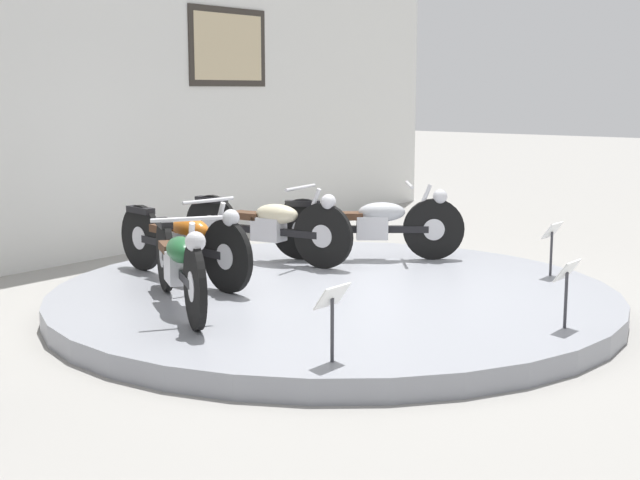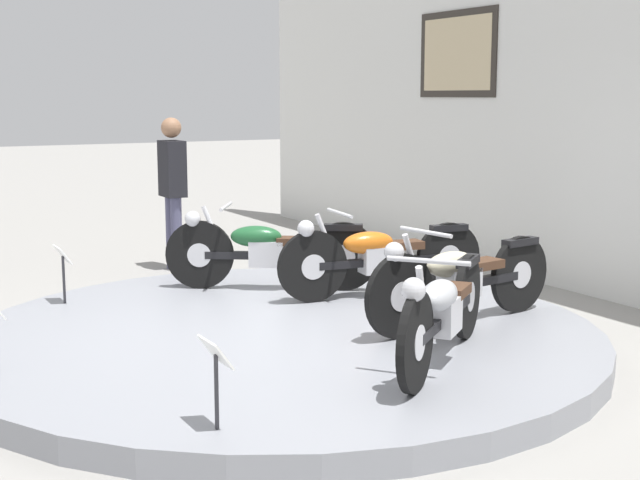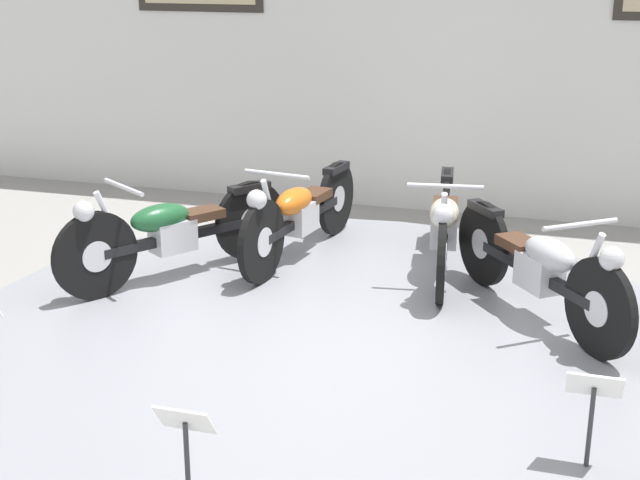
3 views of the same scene
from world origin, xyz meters
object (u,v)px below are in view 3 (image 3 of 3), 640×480
Objects in this scene: motorcycle_green at (172,230)px; motorcycle_orange at (300,212)px; motorcycle_silver at (540,265)px; motorcycle_cream at (444,224)px; info_placard_front_centre at (186,434)px; info_placard_front_right at (593,398)px.

motorcycle_orange is at bearing 44.36° from motorcycle_green.
motorcycle_green is at bearing -179.97° from motorcycle_silver.
motorcycle_green is 0.86× the size of motorcycle_cream.
motorcycle_cream is 3.45m from info_placard_front_centre.
info_placard_front_right is (3.05, -1.80, -0.02)m from motorcycle_green.
motorcycle_orange is 3.42m from info_placard_front_right.
motorcycle_cream reaches higher than info_placard_front_centre.
motorcycle_green is 2.07m from motorcycle_cream.
motorcycle_cream is 3.87× the size of info_placard_front_right.
motorcycle_green is at bearing 149.55° from info_placard_front_right.
info_placard_front_right is (0.36, -1.80, -0.02)m from motorcycle_silver.
motorcycle_orange is 1.00× the size of motorcycle_cream.
motorcycle_orange is at bearing 132.07° from info_placard_front_right.
motorcycle_green and motorcycle_cream have the same top height.
motorcycle_green reaches higher than info_placard_front_centre.
motorcycle_green is at bearing -135.64° from motorcycle_orange.
motorcycle_green reaches higher than info_placard_front_right.
motorcycle_orange is 2.07m from motorcycle_silver.
info_placard_front_centre is at bearing -99.75° from motorcycle_cream.
info_placard_front_centre and info_placard_front_right have the same top height.
motorcycle_green is 0.86× the size of motorcycle_orange.
motorcycle_cream reaches higher than motorcycle_silver.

